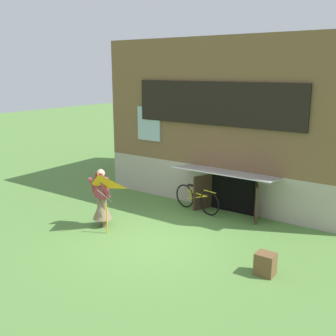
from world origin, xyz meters
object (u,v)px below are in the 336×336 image
at_px(bicycle_yellow, 197,199).
at_px(person, 102,203).
at_px(kite, 99,189).
at_px(wooden_crate, 265,264).

bearing_deg(bicycle_yellow, person, -109.80).
distance_m(person, kite, 0.87).
relative_size(kite, bicycle_yellow, 0.91).
height_order(kite, bicycle_yellow, kite).
xyz_separation_m(person, kite, (0.42, -0.49, 0.58)).
bearing_deg(kite, person, 130.41).
xyz_separation_m(bicycle_yellow, wooden_crate, (3.14, -2.50, -0.14)).
height_order(bicycle_yellow, wooden_crate, bicycle_yellow).
distance_m(kite, wooden_crate, 4.34).
height_order(kite, wooden_crate, kite).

